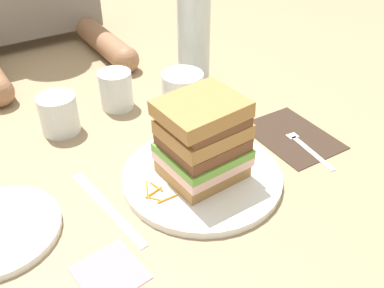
% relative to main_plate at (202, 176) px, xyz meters
% --- Properties ---
extents(ground_plane, '(3.00, 3.00, 0.00)m').
position_rel_main_plate_xyz_m(ground_plane, '(0.01, 0.01, -0.01)').
color(ground_plane, '#9E8460').
extents(main_plate, '(0.26, 0.26, 0.01)m').
position_rel_main_plate_xyz_m(main_plate, '(0.00, 0.00, 0.00)').
color(main_plate, white).
rests_on(main_plate, ground_plane).
extents(sandwich, '(0.13, 0.12, 0.14)m').
position_rel_main_plate_xyz_m(sandwich, '(-0.00, -0.00, 0.07)').
color(sandwich, '#A87A42').
rests_on(sandwich, main_plate).
extents(carrot_shred_0, '(0.03, 0.00, 0.00)m').
position_rel_main_plate_xyz_m(carrot_shred_0, '(-0.08, -0.02, 0.01)').
color(carrot_shred_0, orange).
rests_on(carrot_shred_0, main_plate).
extents(carrot_shred_1, '(0.01, 0.03, 0.00)m').
position_rel_main_plate_xyz_m(carrot_shred_1, '(-0.08, 0.01, 0.01)').
color(carrot_shred_1, orange).
rests_on(carrot_shred_1, main_plate).
extents(carrot_shred_2, '(0.02, 0.02, 0.00)m').
position_rel_main_plate_xyz_m(carrot_shred_2, '(-0.09, -0.01, 0.01)').
color(carrot_shred_2, orange).
rests_on(carrot_shred_2, main_plate).
extents(carrot_shred_3, '(0.02, 0.03, 0.00)m').
position_rel_main_plate_xyz_m(carrot_shred_3, '(-0.09, 0.02, 0.01)').
color(carrot_shred_3, orange).
rests_on(carrot_shred_3, main_plate).
extents(carrot_shred_4, '(0.03, 0.01, 0.00)m').
position_rel_main_plate_xyz_m(carrot_shred_4, '(-0.09, 0.00, 0.01)').
color(carrot_shred_4, orange).
rests_on(carrot_shred_4, main_plate).
extents(carrot_shred_5, '(0.01, 0.02, 0.00)m').
position_rel_main_plate_xyz_m(carrot_shred_5, '(0.08, -0.02, 0.01)').
color(carrot_shred_5, orange).
rests_on(carrot_shred_5, main_plate).
extents(carrot_shred_6, '(0.02, 0.02, 0.00)m').
position_rel_main_plate_xyz_m(carrot_shred_6, '(0.07, -0.00, 0.01)').
color(carrot_shred_6, orange).
rests_on(carrot_shred_6, main_plate).
extents(carrot_shred_7, '(0.03, 0.01, 0.00)m').
position_rel_main_plate_xyz_m(carrot_shred_7, '(0.07, 0.01, 0.01)').
color(carrot_shred_7, orange).
rests_on(carrot_shred_7, main_plate).
extents(carrot_shred_8, '(0.01, 0.03, 0.00)m').
position_rel_main_plate_xyz_m(carrot_shred_8, '(0.09, -0.00, 0.01)').
color(carrot_shred_8, orange).
rests_on(carrot_shred_8, main_plate).
extents(carrot_shred_9, '(0.02, 0.02, 0.00)m').
position_rel_main_plate_xyz_m(carrot_shred_9, '(0.06, 0.02, 0.01)').
color(carrot_shred_9, orange).
rests_on(carrot_shred_9, main_plate).
extents(carrot_shred_10, '(0.03, 0.02, 0.00)m').
position_rel_main_plate_xyz_m(carrot_shred_10, '(0.10, 0.01, 0.01)').
color(carrot_shred_10, orange).
rests_on(carrot_shred_10, main_plate).
extents(carrot_shred_11, '(0.01, 0.02, 0.00)m').
position_rel_main_plate_xyz_m(carrot_shred_11, '(0.08, 0.01, 0.01)').
color(carrot_shred_11, orange).
rests_on(carrot_shred_11, main_plate).
extents(carrot_shred_12, '(0.02, 0.00, 0.00)m').
position_rel_main_plate_xyz_m(carrot_shred_12, '(0.07, 0.03, 0.01)').
color(carrot_shred_12, orange).
rests_on(carrot_shred_12, main_plate).
extents(napkin_dark, '(0.13, 0.17, 0.00)m').
position_rel_main_plate_xyz_m(napkin_dark, '(0.21, 0.01, -0.00)').
color(napkin_dark, '#38281E').
rests_on(napkin_dark, ground_plane).
extents(fork, '(0.03, 0.17, 0.00)m').
position_rel_main_plate_xyz_m(fork, '(0.21, -0.02, -0.00)').
color(fork, silver).
rests_on(fork, napkin_dark).
extents(knife, '(0.04, 0.20, 0.00)m').
position_rel_main_plate_xyz_m(knife, '(-0.16, 0.02, -0.00)').
color(knife, silver).
rests_on(knife, ground_plane).
extents(juice_glass, '(0.08, 0.08, 0.08)m').
position_rel_main_plate_xyz_m(juice_glass, '(0.09, 0.20, 0.03)').
color(juice_glass, white).
rests_on(juice_glass, ground_plane).
extents(water_bottle, '(0.07, 0.07, 0.25)m').
position_rel_main_plate_xyz_m(water_bottle, '(0.18, 0.30, 0.11)').
color(water_bottle, silver).
rests_on(water_bottle, ground_plane).
extents(empty_tumbler_0, '(0.07, 0.07, 0.07)m').
position_rel_main_plate_xyz_m(empty_tumbler_0, '(-0.14, 0.26, 0.03)').
color(empty_tumbler_0, silver).
rests_on(empty_tumbler_0, ground_plane).
extents(empty_tumbler_1, '(0.07, 0.07, 0.08)m').
position_rel_main_plate_xyz_m(empty_tumbler_1, '(-0.02, 0.29, 0.03)').
color(empty_tumbler_1, silver).
rests_on(empty_tumbler_1, ground_plane).
extents(napkin_pink, '(0.09, 0.09, 0.00)m').
position_rel_main_plate_xyz_m(napkin_pink, '(-0.20, -0.09, -0.01)').
color(napkin_pink, pink).
rests_on(napkin_pink, ground_plane).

